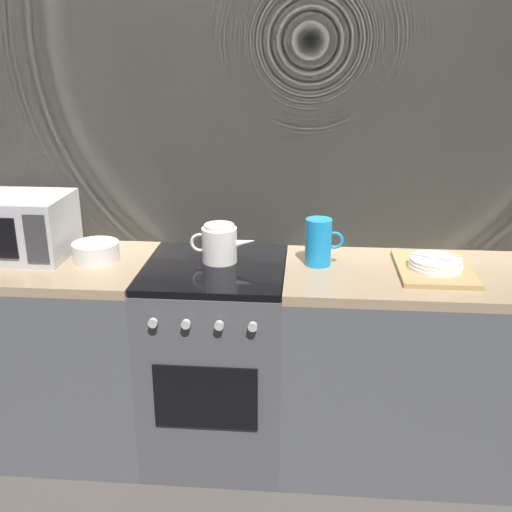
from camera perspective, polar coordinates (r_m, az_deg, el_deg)
The scene contains 10 objects.
ground_plane at distance 3.00m, azimuth -3.53°, elevation -17.27°, with size 8.00×8.00×0.00m, color #47423D.
back_wall at distance 2.78m, azimuth -3.09°, elevation 7.20°, with size 3.60×0.05×2.40m.
counter_left at distance 3.01m, azimuth -21.13°, elevation -8.42°, with size 1.20×0.60×0.90m.
stove_unit at distance 2.75m, azimuth -3.73°, elevation -9.77°, with size 0.60×0.63×0.90m.
counter_right at distance 2.77m, azimuth 15.30°, elevation -10.21°, with size 1.20×0.60×0.90m.
microwave at distance 2.84m, azimuth -21.69°, elevation 2.64°, with size 0.46×0.35×0.27m.
kettle at distance 2.59m, azimuth -3.43°, elevation 1.19°, with size 0.28×0.15×0.17m.
mixing_bowl at distance 2.70m, azimuth -14.84°, elevation 0.41°, with size 0.20×0.20×0.08m, color silver.
pitcher at distance 2.55m, azimuth 5.93°, elevation 1.33°, with size 0.16×0.11×0.20m.
dish_pile at distance 2.59m, azimuth 16.48°, elevation -0.96°, with size 0.30×0.40×0.07m.
Camera 1 is at (0.38, -2.37, 1.80)m, focal length 42.45 mm.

